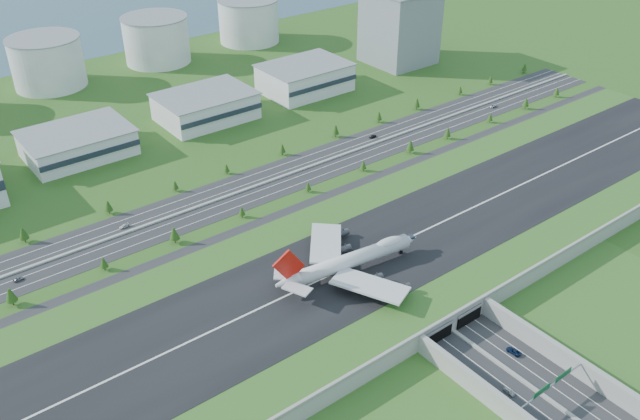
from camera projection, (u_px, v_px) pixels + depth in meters
ground at (370, 271)px, 301.35m from camera, size 1200.00×1200.00×0.00m
airfield_deck at (370, 264)px, 299.12m from camera, size 520.00×100.00×9.20m
underpass_road at (561, 401)px, 232.54m from camera, size 38.80×120.40×8.00m
sign_gantry_near at (552, 386)px, 233.64m from camera, size 38.70×0.70×9.80m
north_expressway at (254, 187)px, 365.34m from camera, size 560.00×36.00×0.12m
tree_row at (258, 180)px, 363.28m from camera, size 499.71×48.58×8.41m
hangar_mid_a at (78, 143)px, 394.29m from camera, size 58.00×42.00×15.00m
hangar_mid_b at (206, 107)px, 437.92m from camera, size 58.00×42.00×17.00m
hangar_mid_c at (305, 78)px, 478.95m from camera, size 58.00×42.00×19.00m
office_tower at (400, 27)px, 522.21m from camera, size 46.00×46.00×55.00m
fuel_tank_b at (47, 63)px, 482.89m from camera, size 50.00×50.00×35.00m
fuel_tank_c at (157, 40)px, 527.05m from camera, size 50.00×50.00×35.00m
fuel_tank_d at (249, 21)px, 571.20m from camera, size 50.00×50.00×35.00m
bay_water at (27, 24)px, 624.82m from camera, size 1200.00×260.00×0.06m
boeing_747 at (350, 260)px, 284.11m from camera, size 71.06×66.79×22.01m
car_0 at (509, 391)px, 239.54m from camera, size 1.94×4.68×1.59m
car_2 at (514, 351)px, 256.79m from camera, size 3.34×6.15×1.64m
car_4 at (18, 279)px, 294.95m from camera, size 4.54×2.12×1.50m
car_5 at (373, 136)px, 417.36m from camera, size 4.77×1.69×1.57m
car_6 at (494, 106)px, 458.21m from camera, size 6.00×3.40×1.58m
car_7 at (124, 226)px, 331.13m from camera, size 5.13×2.40×1.45m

